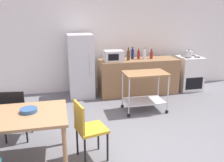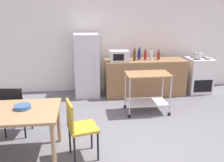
% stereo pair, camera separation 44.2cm
% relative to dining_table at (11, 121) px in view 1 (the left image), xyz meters
% --- Properties ---
extents(ground_plane, '(12.00, 12.00, 0.00)m').
position_rel_dining_table_xyz_m(ground_plane, '(1.76, -0.08, -0.67)').
color(ground_plane, slate).
extents(back_wall, '(8.40, 0.12, 2.90)m').
position_rel_dining_table_xyz_m(back_wall, '(1.76, 3.12, 0.78)').
color(back_wall, white).
rests_on(back_wall, ground_plane).
extents(kitchen_counter, '(2.00, 0.64, 0.90)m').
position_rel_dining_table_xyz_m(kitchen_counter, '(2.66, 2.52, -0.22)').
color(kitchen_counter, olive).
rests_on(kitchen_counter, ground_plane).
extents(dining_table, '(1.50, 0.90, 0.75)m').
position_rel_dining_table_xyz_m(dining_table, '(0.00, 0.00, 0.00)').
color(dining_table, '#A37A51').
rests_on(dining_table, ground_plane).
extents(chair_mustard, '(0.48, 0.48, 0.89)m').
position_rel_dining_table_xyz_m(chair_mustard, '(1.02, -0.10, -0.15)').
color(chair_mustard, gold).
rests_on(chair_mustard, ground_plane).
extents(chair_black, '(0.45, 0.45, 0.89)m').
position_rel_dining_table_xyz_m(chair_black, '(-0.05, 0.70, -0.15)').
color(chair_black, black).
rests_on(chair_black, ground_plane).
extents(stove_oven, '(0.60, 0.61, 0.92)m').
position_rel_dining_table_xyz_m(stove_oven, '(4.11, 2.54, -0.22)').
color(stove_oven, white).
rests_on(stove_oven, ground_plane).
extents(refrigerator, '(0.60, 0.63, 1.55)m').
position_rel_dining_table_xyz_m(refrigerator, '(1.21, 2.62, 0.10)').
color(refrigerator, silver).
rests_on(refrigerator, ground_plane).
extents(kitchen_cart, '(0.91, 0.57, 0.85)m').
position_rel_dining_table_xyz_m(kitchen_cart, '(2.44, 1.41, -0.10)').
color(kitchen_cart, olive).
rests_on(kitchen_cart, ground_plane).
extents(microwave, '(0.46, 0.35, 0.26)m').
position_rel_dining_table_xyz_m(microwave, '(1.99, 2.45, 0.36)').
color(microwave, silver).
rests_on(microwave, kitchen_counter).
extents(bottle_sesame_oil, '(0.07, 0.07, 0.31)m').
position_rel_dining_table_xyz_m(bottle_sesame_oil, '(2.38, 2.47, 0.36)').
color(bottle_sesame_oil, '#4C2D19').
rests_on(bottle_sesame_oil, kitchen_counter).
extents(bottle_sparkling_water, '(0.07, 0.07, 0.31)m').
position_rel_dining_table_xyz_m(bottle_sparkling_water, '(2.52, 2.61, 0.36)').
color(bottle_sparkling_water, navy).
rests_on(bottle_sparkling_water, kitchen_counter).
extents(bottle_olive_oil, '(0.06, 0.06, 0.26)m').
position_rel_dining_table_xyz_m(bottle_olive_oil, '(2.67, 2.57, 0.34)').
color(bottle_olive_oil, maroon).
rests_on(bottle_olive_oil, kitchen_counter).
extents(bottle_hot_sauce, '(0.08, 0.08, 0.28)m').
position_rel_dining_table_xyz_m(bottle_hot_sauce, '(2.81, 2.53, 0.35)').
color(bottle_hot_sauce, silver).
rests_on(bottle_hot_sauce, kitchen_counter).
extents(bottle_soy_sauce, '(0.07, 0.07, 0.25)m').
position_rel_dining_table_xyz_m(bottle_soy_sauce, '(3.01, 2.54, 0.33)').
color(bottle_soy_sauce, maroon).
rests_on(bottle_soy_sauce, kitchen_counter).
extents(fruit_bowl, '(0.23, 0.23, 0.05)m').
position_rel_dining_table_xyz_m(fruit_bowl, '(0.24, 0.06, 0.11)').
color(fruit_bowl, '#33598C').
rests_on(fruit_bowl, dining_table).
extents(kettle, '(0.24, 0.17, 0.19)m').
position_rel_dining_table_xyz_m(kettle, '(4.00, 2.44, 0.33)').
color(kettle, silver).
rests_on(kettle, stove_oven).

